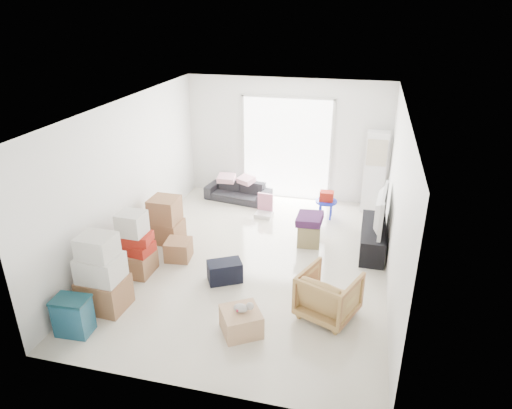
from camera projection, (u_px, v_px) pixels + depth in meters
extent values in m
cube|color=beige|center=(254.00, 266.00, 8.04)|extent=(4.50, 6.00, 0.24)
cube|color=white|center=(253.00, 98.00, 6.85)|extent=(4.50, 6.00, 0.24)
cube|color=white|center=(288.00, 138.00, 10.22)|extent=(4.50, 0.24, 2.70)
cube|color=white|center=(180.00, 299.00, 4.68)|extent=(4.50, 0.24, 2.70)
cube|color=white|center=(122.00, 177.00, 7.97)|extent=(0.24, 6.00, 2.70)
cube|color=white|center=(405.00, 203.00, 6.93)|extent=(0.24, 6.00, 2.70)
cube|color=white|center=(286.00, 149.00, 10.17)|extent=(2.00, 0.01, 2.30)
cube|color=silver|center=(243.00, 146.00, 10.38)|extent=(0.06, 0.04, 2.30)
cube|color=silver|center=(331.00, 152.00, 9.95)|extent=(0.06, 0.04, 2.30)
cube|color=silver|center=(288.00, 97.00, 9.70)|extent=(2.10, 0.04, 0.06)
cube|color=white|center=(375.00, 172.00, 9.56)|extent=(0.45, 0.30, 1.75)
cube|color=black|center=(373.00, 238.00, 8.26)|extent=(0.42, 1.41, 0.47)
imported|color=black|center=(375.00, 222.00, 8.13)|extent=(0.78, 1.23, 0.15)
imported|color=#2A2A30|center=(238.00, 188.00, 10.32)|extent=(1.53, 0.67, 0.58)
cube|color=#DA9FAC|center=(226.00, 173.00, 10.21)|extent=(0.41, 0.33, 0.12)
cube|color=#DA9FAC|center=(246.00, 175.00, 10.12)|extent=(0.47, 0.44, 0.13)
imported|color=tan|center=(329.00, 292.00, 6.44)|extent=(0.96, 0.93, 0.77)
cube|color=navy|center=(75.00, 325.00, 6.20)|extent=(0.47, 0.34, 0.26)
cube|color=navy|center=(72.00, 309.00, 6.09)|extent=(0.47, 0.34, 0.26)
cube|color=#0C333D|center=(70.00, 300.00, 6.03)|extent=(0.49, 0.36, 0.04)
cube|color=brown|center=(105.00, 293.00, 6.68)|extent=(0.68, 0.57, 0.49)
cube|color=white|center=(100.00, 268.00, 6.50)|extent=(0.61, 0.51, 0.38)
cube|color=white|center=(97.00, 246.00, 6.36)|extent=(0.51, 0.46, 0.32)
cube|color=brown|center=(137.00, 262.00, 7.57)|extent=(0.54, 0.54, 0.39)
cube|color=red|center=(135.00, 247.00, 7.45)|extent=(0.64, 0.47, 0.18)
cube|color=red|center=(134.00, 238.00, 7.39)|extent=(0.60, 0.42, 0.16)
cube|color=white|center=(132.00, 224.00, 7.28)|extent=(0.42, 0.40, 0.37)
cube|color=brown|center=(167.00, 231.00, 8.57)|extent=(0.62, 0.53, 0.42)
cube|color=brown|center=(165.00, 210.00, 8.39)|extent=(0.51, 0.51, 0.45)
cube|color=brown|center=(179.00, 250.00, 7.98)|extent=(0.47, 0.47, 0.35)
cube|color=black|center=(225.00, 271.00, 7.34)|extent=(0.63, 0.54, 0.34)
cube|color=#9B8D5A|center=(309.00, 234.00, 8.45)|extent=(0.45, 0.45, 0.41)
cube|color=#4A2153|center=(310.00, 221.00, 8.34)|extent=(0.48, 0.48, 0.14)
cylinder|color=#1422BD|center=(326.00, 201.00, 9.45)|extent=(0.44, 0.44, 0.04)
cylinder|color=#1422BD|center=(331.00, 208.00, 9.60)|extent=(0.04, 0.04, 0.34)
cylinder|color=#1422BD|center=(321.00, 207.00, 9.65)|extent=(0.04, 0.04, 0.34)
cylinder|color=#1422BD|center=(320.00, 211.00, 9.45)|extent=(0.04, 0.04, 0.34)
cylinder|color=#1422BD|center=(330.00, 213.00, 9.41)|extent=(0.04, 0.04, 0.34)
cube|color=red|center=(327.00, 196.00, 9.40)|extent=(0.28, 0.22, 0.20)
cube|color=silver|center=(264.00, 215.00, 9.61)|extent=(0.38, 0.34, 0.09)
cube|color=#CA7092|center=(265.00, 202.00, 9.63)|extent=(0.33, 0.08, 0.39)
cube|color=tan|center=(241.00, 321.00, 6.20)|extent=(0.69, 0.69, 0.34)
ellipsoid|color=#B2ADA8|center=(241.00, 308.00, 6.11)|extent=(0.20, 0.14, 0.11)
cube|color=#C92445|center=(241.00, 308.00, 6.11)|extent=(0.17, 0.16, 0.03)
sphere|color=#B2ADA8|center=(250.00, 306.00, 6.10)|extent=(0.11, 0.11, 0.11)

